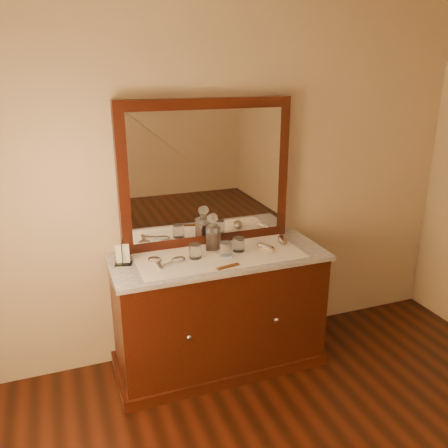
% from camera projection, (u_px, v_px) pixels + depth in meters
% --- Properties ---
extents(dresser_cabinet, '(1.40, 0.55, 0.82)m').
position_uv_depth(dresser_cabinet, '(219.00, 313.00, 3.27)').
color(dresser_cabinet, black).
rests_on(dresser_cabinet, floor).
extents(dresser_plinth, '(1.46, 0.59, 0.08)m').
position_uv_depth(dresser_plinth, '(219.00, 358.00, 3.39)').
color(dresser_plinth, black).
rests_on(dresser_plinth, floor).
extents(knob_left, '(0.04, 0.04, 0.04)m').
position_uv_depth(knob_left, '(189.00, 337.00, 2.90)').
color(knob_left, silver).
rests_on(knob_left, dresser_cabinet).
extents(knob_right, '(0.04, 0.04, 0.04)m').
position_uv_depth(knob_right, '(276.00, 320.00, 3.10)').
color(knob_right, silver).
rests_on(knob_right, dresser_cabinet).
extents(marble_top, '(1.44, 0.59, 0.03)m').
position_uv_depth(marble_top, '(219.00, 257.00, 3.13)').
color(marble_top, white).
rests_on(marble_top, dresser_cabinet).
extents(mirror_frame, '(1.20, 0.08, 1.00)m').
position_uv_depth(mirror_frame, '(206.00, 174.00, 3.18)').
color(mirror_frame, black).
rests_on(mirror_frame, marble_top).
extents(mirror_glass, '(1.06, 0.01, 0.86)m').
position_uv_depth(mirror_glass, '(208.00, 175.00, 3.15)').
color(mirror_glass, white).
rests_on(mirror_glass, marble_top).
extents(lace_runner, '(1.10, 0.45, 0.00)m').
position_uv_depth(lace_runner, '(220.00, 256.00, 3.10)').
color(lace_runner, white).
rests_on(lace_runner, marble_top).
extents(pin_dish, '(0.10, 0.10, 0.02)m').
position_uv_depth(pin_dish, '(227.00, 256.00, 3.08)').
color(pin_dish, silver).
rests_on(pin_dish, lace_runner).
extents(comb, '(0.16, 0.06, 0.01)m').
position_uv_depth(comb, '(228.00, 266.00, 2.92)').
color(comb, brown).
rests_on(comb, lace_runner).
extents(napkin_rack, '(0.12, 0.09, 0.16)m').
position_uv_depth(napkin_rack, '(123.00, 255.00, 2.95)').
color(napkin_rack, black).
rests_on(napkin_rack, marble_top).
extents(decanter_left, '(0.10, 0.10, 0.25)m').
position_uv_depth(decanter_left, '(212.00, 236.00, 3.18)').
color(decanter_left, '#973E16').
rests_on(decanter_left, lace_runner).
extents(decanter_right, '(0.08, 0.08, 0.25)m').
position_uv_depth(decanter_right, '(213.00, 235.00, 3.19)').
color(decanter_right, '#973E16').
rests_on(decanter_right, lace_runner).
extents(brush_near, '(0.12, 0.17, 0.04)m').
position_uv_depth(brush_near, '(266.00, 248.00, 3.18)').
color(brush_near, tan).
rests_on(brush_near, lace_runner).
extents(brush_far, '(0.10, 0.15, 0.04)m').
position_uv_depth(brush_far, '(282.00, 240.00, 3.32)').
color(brush_far, tan).
rests_on(brush_far, lace_runner).
extents(hand_mirror_outer, '(0.09, 0.22, 0.02)m').
position_uv_depth(hand_mirror_outer, '(155.00, 261.00, 3.00)').
color(hand_mirror_outer, silver).
rests_on(hand_mirror_outer, lace_runner).
extents(hand_mirror_inner, '(0.20, 0.15, 0.02)m').
position_uv_depth(hand_mirror_inner, '(177.00, 260.00, 3.01)').
color(hand_mirror_inner, silver).
rests_on(hand_mirror_inner, lace_runner).
extents(tumblers, '(0.39, 0.14, 0.09)m').
position_uv_depth(tumblers, '(220.00, 248.00, 3.10)').
color(tumblers, white).
rests_on(tumblers, lace_runner).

